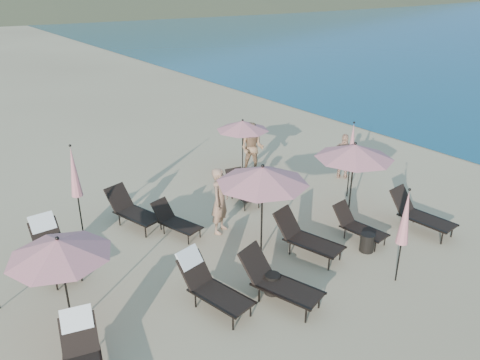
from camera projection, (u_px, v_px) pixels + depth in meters
ground at (314, 271)px, 11.29m from camera, size 800.00×800.00×0.00m
lounger_0 at (82, 358)px, 8.01m from camera, size 1.03×1.85×1.09m
lounger_1 at (209, 284)px, 9.93m from camera, size 1.04×1.89×1.12m
lounger_2 at (278, 281)px, 10.09m from camera, size 1.25×1.98×1.07m
lounger_3 at (306, 237)px, 11.83m from camera, size 1.14×1.93×1.04m
lounger_4 at (358, 225)px, 12.55m from camera, size 0.77×1.57×0.87m
lounger_5 at (419, 214)px, 13.00m from camera, size 0.87×1.88×1.05m
lounger_6 at (53, 247)px, 11.24m from camera, size 0.75×1.89×1.16m
lounger_7 at (132, 210)px, 13.24m from camera, size 1.15×1.90×1.02m
lounger_8 at (175, 220)px, 12.82m from camera, size 0.97×1.57×0.85m
lounger_9 at (242, 188)px, 14.75m from camera, size 0.85×1.61×0.88m
umbrella_open_0 at (59, 248)px, 8.71m from camera, size 1.97×1.97×2.13m
umbrella_open_1 at (263, 175)px, 11.20m from camera, size 2.28×2.28×2.45m
umbrella_open_2 at (355, 151)px, 12.94m from camera, size 2.21×2.21×2.38m
umbrella_open_3 at (243, 126)px, 16.35m from camera, size 1.87×1.87×2.01m
umbrella_closed_0 at (405, 218)px, 10.29m from camera, size 0.28×0.28×2.37m
umbrella_closed_1 at (352, 145)px, 14.50m from camera, size 0.29×0.29×2.51m
umbrella_closed_3 at (74, 172)px, 12.37m from camera, size 0.30×0.30×2.57m
side_table_0 at (272, 284)px, 10.43m from camera, size 0.35×0.35×0.48m
side_table_1 at (367, 243)px, 12.04m from camera, size 0.37×0.37×0.49m
beachgoer_a at (220, 201)px, 12.73m from camera, size 0.82×0.74×1.88m
beachgoer_b at (252, 148)px, 16.72m from camera, size 1.09×1.14×1.86m
beachgoer_c at (344, 156)px, 16.29m from camera, size 0.91×0.98×1.62m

